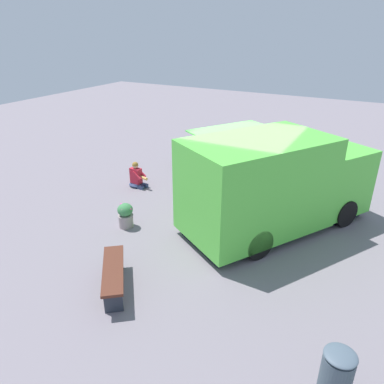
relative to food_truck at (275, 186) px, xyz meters
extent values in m
plane|color=slate|center=(0.86, 0.08, -1.17)|extent=(40.00, 40.00, 0.00)
cube|color=#57CE42|center=(0.31, 0.52, 0.16)|extent=(3.56, 4.05, 2.26)
cube|color=#57CE42|center=(-0.98, -1.61, -0.12)|extent=(2.45, 2.30, 1.72)
cube|color=black|center=(-1.36, -2.23, 0.19)|extent=(1.41, 0.87, 0.65)
cube|color=black|center=(1.20, -0.01, 0.29)|extent=(1.02, 1.65, 0.79)
cube|color=#56D24C|center=(1.44, -0.16, 1.25)|extent=(1.60, 2.10, 0.03)
cube|color=black|center=(-0.07, -0.12, -1.07)|extent=(3.86, 4.90, 0.20)
cylinder|color=black|center=(-1.66, -0.97, -0.81)|extent=(0.57, 0.74, 0.73)
cylinder|color=black|center=(-0.10, -1.91, -0.81)|extent=(0.57, 0.74, 0.73)
cylinder|color=black|center=(-0.14, 1.53, -0.81)|extent=(0.57, 0.74, 0.73)
cylinder|color=black|center=(1.42, 0.58, -0.81)|extent=(0.57, 0.74, 0.73)
ellipsoid|color=navy|center=(4.69, -0.45, -1.11)|extent=(0.56, 0.49, 0.12)
cube|color=navy|center=(4.50, -0.33, -1.11)|extent=(0.37, 0.15, 0.11)
cube|color=navy|center=(4.48, -0.53, -1.11)|extent=(0.37, 0.15, 0.11)
cube|color=#BC2235|center=(4.69, -0.45, -0.80)|extent=(0.38, 0.26, 0.51)
sphere|color=#DDAC8B|center=(4.69, -0.45, -0.45)|extent=(0.20, 0.20, 0.20)
sphere|color=olive|center=(4.69, -0.45, -0.43)|extent=(0.20, 0.20, 0.20)
cube|color=#BC2235|center=(4.56, -0.33, -0.73)|extent=(0.35, 0.12, 0.27)
cube|color=#BC2235|center=(4.54, -0.55, -0.73)|extent=(0.35, 0.12, 0.27)
cylinder|color=#DEA958|center=(4.38, -0.42, -0.81)|extent=(0.36, 0.17, 0.09)
cube|color=#5FA744|center=(4.38, -0.42, -0.79)|extent=(0.29, 0.12, 0.02)
cylinder|color=#464C53|center=(4.23, -2.89, -1.05)|extent=(0.54, 0.54, 0.25)
torus|color=#405259|center=(4.23, -2.89, -0.94)|extent=(0.56, 0.56, 0.04)
ellipsoid|color=#488E47|center=(4.23, -2.89, -0.69)|extent=(0.63, 0.63, 0.53)
sphere|color=purple|center=(4.05, -2.82, -0.52)|extent=(0.09, 0.09, 0.09)
sphere|color=#8755B0|center=(4.45, -2.81, -0.58)|extent=(0.07, 0.07, 0.07)
sphere|color=purple|center=(4.34, -3.09, -0.57)|extent=(0.06, 0.06, 0.06)
sphere|color=#9F56AE|center=(3.97, -2.89, -0.62)|extent=(0.09, 0.09, 0.09)
sphere|color=#9F52BC|center=(4.41, -2.98, -0.53)|extent=(0.09, 0.09, 0.09)
sphere|color=#945AA6|center=(4.05, -2.83, -0.52)|extent=(0.06, 0.06, 0.06)
cylinder|color=gray|center=(3.34, 1.82, -1.00)|extent=(0.37, 0.37, 0.35)
torus|color=gray|center=(3.34, 1.82, -0.84)|extent=(0.40, 0.40, 0.04)
ellipsoid|color=#40844B|center=(3.34, 1.82, -0.68)|extent=(0.40, 0.40, 0.34)
sphere|color=#EB308D|center=(3.46, 1.80, -0.57)|extent=(0.08, 0.08, 0.08)
sphere|color=#DB359F|center=(3.46, 1.81, -0.57)|extent=(0.09, 0.09, 0.09)
sphere|color=#E03793|center=(3.35, 1.70, -0.58)|extent=(0.06, 0.06, 0.06)
sphere|color=#E44099|center=(3.32, 1.97, -0.61)|extent=(0.06, 0.06, 0.06)
sphere|color=#D43E8E|center=(3.18, 1.81, -0.63)|extent=(0.07, 0.07, 0.07)
sphere|color=#EE329C|center=(3.36, 1.66, -0.63)|extent=(0.09, 0.09, 0.09)
cube|color=#562B1E|center=(2.00, 3.92, -0.70)|extent=(1.31, 1.50, 0.06)
cube|color=#262C36|center=(2.40, 3.42, -0.95)|extent=(0.32, 0.27, 0.44)
cube|color=#262C36|center=(1.61, 4.42, -0.95)|extent=(0.32, 0.27, 0.44)
cylinder|color=#455661|center=(-2.22, 4.28, -0.80)|extent=(0.44, 0.44, 0.75)
ellipsoid|color=#4B5C6A|center=(-2.22, 4.28, -0.38)|extent=(0.45, 0.45, 0.10)
camera|label=1|loc=(-2.13, 8.30, 3.64)|focal=33.91mm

